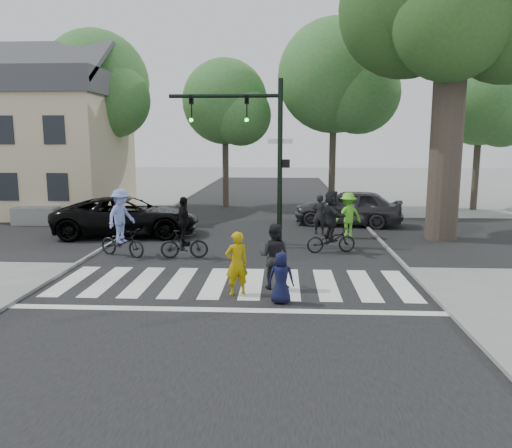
# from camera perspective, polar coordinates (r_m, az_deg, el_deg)

# --- Properties ---
(ground) EXTENTS (120.00, 120.00, 0.00)m
(ground) POSITION_cam_1_polar(r_m,az_deg,el_deg) (12.70, -3.01, -8.03)
(ground) COLOR gray
(ground) RESTS_ON ground
(road_stem) EXTENTS (10.00, 70.00, 0.01)m
(road_stem) POSITION_cam_1_polar(r_m,az_deg,el_deg) (17.51, -1.29, -3.08)
(road_stem) COLOR black
(road_stem) RESTS_ON ground
(road_cross) EXTENTS (70.00, 10.00, 0.01)m
(road_cross) POSITION_cam_1_polar(r_m,az_deg,el_deg) (20.44, -0.65, -1.25)
(road_cross) COLOR black
(road_cross) RESTS_ON ground
(curb_left) EXTENTS (0.10, 70.00, 0.10)m
(curb_left) POSITION_cam_1_polar(r_m,az_deg,el_deg) (18.57, -17.04, -2.63)
(curb_left) COLOR gray
(curb_left) RESTS_ON ground
(curb_right) EXTENTS (0.10, 70.00, 0.10)m
(curb_right) POSITION_cam_1_polar(r_m,az_deg,el_deg) (17.85, 15.12, -3.03)
(curb_right) COLOR gray
(curb_right) RESTS_ON ground
(crosswalk) EXTENTS (10.00, 3.85, 0.01)m
(crosswalk) POSITION_cam_1_polar(r_m,az_deg,el_deg) (13.32, -2.71, -7.14)
(crosswalk) COLOR silver
(crosswalk) RESTS_ON ground
(traffic_signal) EXTENTS (4.45, 0.29, 6.00)m
(traffic_signal) POSITION_cam_1_polar(r_m,az_deg,el_deg) (18.26, 0.08, 9.76)
(traffic_signal) COLOR black
(traffic_signal) RESTS_ON ground
(bg_tree_0) EXTENTS (5.46, 5.20, 8.97)m
(bg_tree_0) POSITION_cam_1_polar(r_m,az_deg,el_deg) (31.90, -25.76, 12.77)
(bg_tree_0) COLOR brown
(bg_tree_0) RESTS_ON ground
(bg_tree_1) EXTENTS (6.09, 5.80, 9.80)m
(bg_tree_1) POSITION_cam_1_polar(r_m,az_deg,el_deg) (29.42, -17.43, 14.62)
(bg_tree_1) COLOR brown
(bg_tree_1) RESTS_ON ground
(bg_tree_2) EXTENTS (5.04, 4.80, 8.40)m
(bg_tree_2) POSITION_cam_1_polar(r_m,az_deg,el_deg) (28.88, -3.11, 13.39)
(bg_tree_2) COLOR brown
(bg_tree_2) RESTS_ON ground
(bg_tree_3) EXTENTS (6.30, 6.00, 10.20)m
(bg_tree_3) POSITION_cam_1_polar(r_m,az_deg,el_deg) (27.65, 9.64, 15.87)
(bg_tree_3) COLOR brown
(bg_tree_3) RESTS_ON ground
(bg_tree_4) EXTENTS (4.83, 4.60, 8.15)m
(bg_tree_4) POSITION_cam_1_polar(r_m,az_deg,el_deg) (30.26, 24.81, 12.09)
(bg_tree_4) COLOR brown
(bg_tree_4) RESTS_ON ground
(house) EXTENTS (8.40, 8.10, 8.82)m
(house) POSITION_cam_1_polar(r_m,az_deg,el_deg) (28.99, -23.42, 8.70)
(house) COLOR beige
(house) RESTS_ON ground
(pedestrian_woman) EXTENTS (0.69, 0.59, 1.61)m
(pedestrian_woman) POSITION_cam_1_polar(r_m,az_deg,el_deg) (12.45, -2.22, -4.51)
(pedestrian_woman) COLOR #B99608
(pedestrian_woman) RESTS_ON ground
(pedestrian_child) EXTENTS (0.64, 0.45, 1.25)m
(pedestrian_child) POSITION_cam_1_polar(r_m,az_deg,el_deg) (11.85, 2.89, -6.17)
(pedestrian_child) COLOR black
(pedestrian_child) RESTS_ON ground
(pedestrian_adult) EXTENTS (0.98, 0.85, 1.72)m
(pedestrian_adult) POSITION_cam_1_polar(r_m,az_deg,el_deg) (12.97, 2.07, -3.70)
(pedestrian_adult) COLOR black
(pedestrian_adult) RESTS_ON ground
(cyclist_left) EXTENTS (1.88, 1.33, 2.26)m
(cyclist_left) POSITION_cam_1_polar(r_m,az_deg,el_deg) (17.12, -15.09, -0.38)
(cyclist_left) COLOR black
(cyclist_left) RESTS_ON ground
(cyclist_mid) EXTENTS (1.60, 0.98, 2.03)m
(cyclist_mid) POSITION_cam_1_polar(r_m,az_deg,el_deg) (16.46, -8.22, -1.05)
(cyclist_mid) COLOR black
(cyclist_mid) RESTS_ON ground
(cyclist_right) EXTENTS (1.79, 1.66, 2.16)m
(cyclist_right) POSITION_cam_1_polar(r_m,az_deg,el_deg) (17.28, 8.61, -0.11)
(cyclist_right) COLOR black
(cyclist_right) RESTS_ON ground
(car_suv) EXTENTS (6.03, 3.36, 1.59)m
(car_suv) POSITION_cam_1_polar(r_m,az_deg,el_deg) (20.85, -14.50, 0.86)
(car_suv) COLOR black
(car_suv) RESTS_ON ground
(car_grey) EXTENTS (5.12, 2.86, 1.65)m
(car_grey) POSITION_cam_1_polar(r_m,az_deg,el_deg) (23.07, 10.50, 1.88)
(car_grey) COLOR #333236
(car_grey) RESTS_ON ground
(bystander_hivis) EXTENTS (1.33, 1.03, 1.81)m
(bystander_hivis) POSITION_cam_1_polar(r_m,az_deg,el_deg) (20.05, 10.46, 0.98)
(bystander_hivis) COLOR #66D82A
(bystander_hivis) RESTS_ON ground
(bystander_dark) EXTENTS (0.68, 0.53, 1.65)m
(bystander_dark) POSITION_cam_1_polar(r_m,az_deg,el_deg) (20.66, 7.26, 1.09)
(bystander_dark) COLOR black
(bystander_dark) RESTS_ON ground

